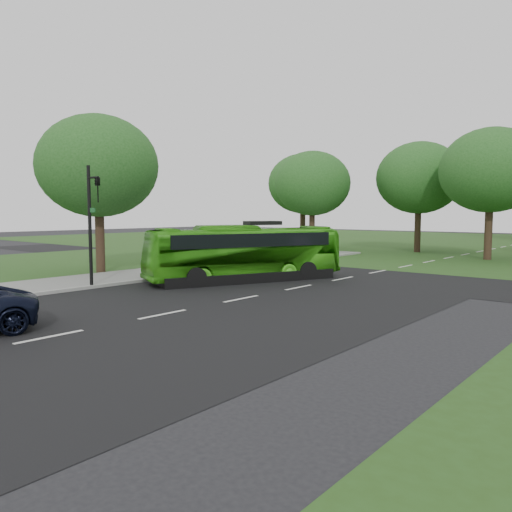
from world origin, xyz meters
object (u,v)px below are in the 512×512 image
at_px(tree_park_f, 303,184).
at_px(tree_side_near, 98,166).
at_px(tree_park_a, 312,184).
at_px(bus, 245,253).
at_px(traffic_light, 92,217).
at_px(tree_park_b, 419,178).
at_px(tree_park_c, 491,170).

height_order(tree_park_f, tree_side_near, tree_park_f).
xyz_separation_m(tree_park_a, bus, (8.06, -18.28, -4.61)).
xyz_separation_m(tree_park_f, traffic_light, (8.71, -29.32, -3.10)).
xyz_separation_m(tree_park_a, tree_park_b, (7.54, 5.29, 0.44)).
relative_size(bus, traffic_light, 1.82).
bearing_deg(tree_park_c, tree_side_near, -122.13).
distance_m(tree_park_b, tree_park_c, 7.63).
relative_size(tree_park_c, bus, 0.95).
relative_size(tree_park_f, traffic_light, 1.68).
bearing_deg(traffic_light, tree_park_f, 111.37).
relative_size(tree_park_a, tree_park_f, 0.95).
bearing_deg(bus, tree_side_near, -136.06).
height_order(tree_park_b, tree_park_c, tree_park_c).
relative_size(tree_park_a, bus, 0.87).
bearing_deg(tree_side_near, tree_park_c, 57.87).
bearing_deg(traffic_light, bus, 66.44).
bearing_deg(tree_park_a, tree_park_b, 35.04).
height_order(bus, traffic_light, traffic_light).
xyz_separation_m(tree_park_c, tree_side_near, (-14.49, -23.07, -0.48)).
height_order(tree_park_a, traffic_light, tree_park_a).
relative_size(tree_park_b, bus, 0.94).
distance_m(tree_park_c, tree_side_near, 27.25).
relative_size(tree_park_b, tree_park_c, 1.00).
relative_size(tree_side_near, bus, 0.88).
xyz_separation_m(tree_park_a, traffic_light, (4.56, -24.75, -2.75)).
height_order(tree_side_near, traffic_light, tree_side_near).
height_order(tree_side_near, bus, tree_side_near).
xyz_separation_m(tree_park_a, tree_side_near, (-0.19, -21.32, 0.02)).
bearing_deg(tree_park_b, tree_park_f, -176.46).
bearing_deg(traffic_light, tree_park_c, 74.66).
bearing_deg(bus, tree_park_a, 137.50).
xyz_separation_m(bus, traffic_light, (-3.50, -6.48, 1.86)).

